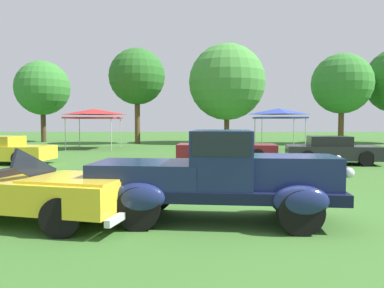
# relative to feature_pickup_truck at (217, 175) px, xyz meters

# --- Properties ---
(ground_plane) EXTENTS (120.00, 120.00, 0.00)m
(ground_plane) POSITION_rel_feature_pickup_truck_xyz_m (0.70, 0.19, -0.87)
(ground_plane) COLOR #386628
(feature_pickup_truck) EXTENTS (4.71, 2.13, 1.70)m
(feature_pickup_truck) POSITION_rel_feature_pickup_truck_xyz_m (0.00, 0.00, 0.00)
(feature_pickup_truck) COLOR black
(feature_pickup_truck) RESTS_ON ground_plane
(neighbor_convertible) EXTENTS (4.52, 2.65, 1.40)m
(neighbor_convertible) POSITION_rel_feature_pickup_truck_xyz_m (-3.53, 0.02, -0.29)
(neighbor_convertible) COLOR yellow
(neighbor_convertible) RESTS_ON ground_plane
(show_car_yellow) EXTENTS (4.58, 2.10, 1.22)m
(show_car_yellow) POSITION_rel_feature_pickup_truck_xyz_m (-9.02, 9.32, -0.27)
(show_car_yellow) COLOR yellow
(show_car_yellow) RESTS_ON ground_plane
(show_car_burgundy) EXTENTS (4.70, 2.05, 1.22)m
(show_car_burgundy) POSITION_rel_feature_pickup_truck_xyz_m (1.02, 10.50, -0.27)
(show_car_burgundy) COLOR maroon
(show_car_burgundy) RESTS_ON ground_plane
(show_car_charcoal) EXTENTS (4.12, 2.24, 1.22)m
(show_car_charcoal) POSITION_rel_feature_pickup_truck_xyz_m (5.60, 9.40, -0.27)
(show_car_charcoal) COLOR #28282D
(show_car_charcoal) RESTS_ON ground_plane
(canopy_tent_left_field) EXTENTS (3.27, 3.27, 2.71)m
(canopy_tent_left_field) POSITION_rel_feature_pickup_truck_xyz_m (-7.24, 18.24, 1.55)
(canopy_tent_left_field) COLOR #B7B7BC
(canopy_tent_left_field) RESTS_ON ground_plane
(canopy_tent_center_field) EXTENTS (2.96, 2.96, 2.71)m
(canopy_tent_center_field) POSITION_rel_feature_pickup_truck_xyz_m (5.01, 17.18, 1.55)
(canopy_tent_center_field) COLOR #B7B7BC
(canopy_tent_center_field) RESTS_ON ground_plane
(treeline_far_left) EXTENTS (4.86, 4.86, 7.30)m
(treeline_far_left) POSITION_rel_feature_pickup_truck_xyz_m (-14.18, 26.72, 3.99)
(treeline_far_left) COLOR #47331E
(treeline_far_left) RESTS_ON ground_plane
(treeline_mid_left) EXTENTS (4.65, 4.65, 7.92)m
(treeline_mid_left) POSITION_rel_feature_pickup_truck_xyz_m (-5.23, 24.15, 4.69)
(treeline_mid_left) COLOR brown
(treeline_mid_left) RESTS_ON ground_plane
(treeline_center) EXTENTS (6.49, 6.49, 8.47)m
(treeline_center) POSITION_rel_feature_pickup_truck_xyz_m (2.31, 25.01, 4.34)
(treeline_center) COLOR brown
(treeline_center) RESTS_ON ground_plane
(treeline_mid_right) EXTENTS (4.86, 4.86, 7.36)m
(treeline_mid_right) POSITION_rel_feature_pickup_truck_xyz_m (11.49, 23.46, 4.04)
(treeline_mid_right) COLOR brown
(treeline_mid_right) RESTS_ON ground_plane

